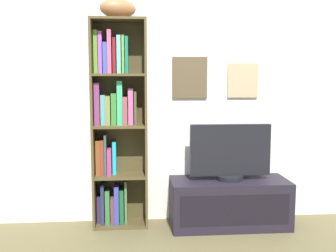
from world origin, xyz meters
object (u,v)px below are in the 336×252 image
object	(u,v)px
tv_stand	(229,203)
television	(230,153)
bookshelf	(116,126)
football	(118,8)

from	to	relation	value
tv_stand	television	world-z (taller)	television
bookshelf	television	xyz separation A→B (m)	(0.96, -0.12, -0.22)
tv_stand	football	bearing A→B (deg)	174.68
bookshelf	television	world-z (taller)	bookshelf
bookshelf	tv_stand	bearing A→B (deg)	-6.91
football	television	bearing A→B (deg)	-5.25
bookshelf	football	bearing A→B (deg)	-40.06
bookshelf	football	xyz separation A→B (m)	(0.04, -0.03, 0.96)
bookshelf	football	size ratio (longest dim) A/B	5.83
bookshelf	television	bearing A→B (deg)	-6.84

